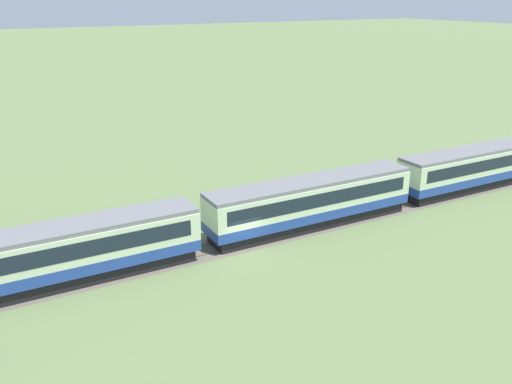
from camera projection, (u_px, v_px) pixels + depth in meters
The scene contains 3 objects.
ground_plane at pixel (245, 251), 40.06m from camera, with size 600.00×600.00×0.00m, color #607547.
passenger_train at pixel (204, 223), 39.41m from camera, with size 76.51×3.17×3.98m.
railway_track at pixel (121, 269), 37.32m from camera, with size 123.92×3.60×0.04m.
Camera 1 is at (-16.65, -32.06, 17.88)m, focal length 38.00 mm.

